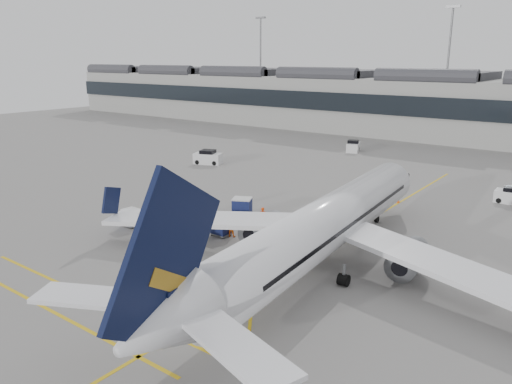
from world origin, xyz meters
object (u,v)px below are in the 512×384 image
Objects in this scene: belt_loader at (353,232)px; ramp_agent_a at (263,217)px; baggage_cart_a at (288,227)px; ramp_agent_b at (231,227)px; pushback_tug at (182,238)px; airliner_main at (322,227)px.

belt_loader is 2.81× the size of ramp_agent_a.
belt_loader is 2.80× the size of baggage_cart_a.
ramp_agent_a reaches higher than ramp_agent_b.
pushback_tug is (-6.14, -6.60, -0.34)m from baggage_cart_a.
ramp_agent_b reaches higher than baggage_cart_a.
pushback_tug is (-2.64, -7.67, -0.33)m from ramp_agent_a.
airliner_main is 12.16m from pushback_tug.
ramp_agent_b reaches higher than pushback_tug.
pushback_tug is at bearing -141.05° from baggage_cart_a.
belt_loader is 10.47m from ramp_agent_b.
pushback_tug is at bearing -132.46° from belt_loader.
baggage_cart_a is at bearing 139.35° from airliner_main.
airliner_main is at bearing -77.63° from belt_loader.
belt_loader is 14.47m from pushback_tug.
baggage_cart_a reaches higher than pushback_tug.
pushback_tug is (-11.58, -2.68, -2.58)m from airliner_main.
airliner_main reaches higher than belt_loader.
airliner_main reaches higher than ramp_agent_a.
baggage_cart_a is 1.00× the size of ramp_agent_a.
ramp_agent_a is at bearing -122.32° from ramp_agent_b.
belt_loader is at bearing 56.38° from pushback_tug.
ramp_agent_a is at bearing 154.80° from baggage_cart_a.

